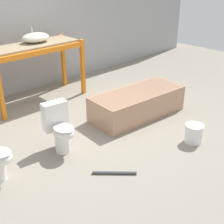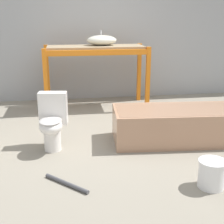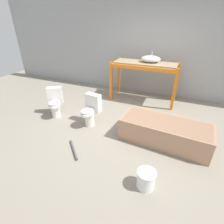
{
  "view_description": "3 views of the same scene",
  "coord_description": "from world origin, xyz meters",
  "px_view_note": "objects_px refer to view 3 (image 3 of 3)",
  "views": [
    {
      "loc": [
        -2.92,
        -3.51,
        2.42
      ],
      "look_at": [
        -0.19,
        -0.66,
        0.54
      ],
      "focal_mm": 50.0,
      "sensor_mm": 36.0,
      "label": 1
    },
    {
      "loc": [
        -0.63,
        -3.98,
        1.63
      ],
      "look_at": [
        -0.11,
        -0.65,
        0.57
      ],
      "focal_mm": 50.0,
      "sensor_mm": 36.0,
      "label": 2
    },
    {
      "loc": [
        0.98,
        -3.22,
        2.18
      ],
      "look_at": [
        -0.12,
        -0.62,
        0.64
      ],
      "focal_mm": 28.0,
      "sensor_mm": 36.0,
      "label": 3
    }
  ],
  "objects_px": {
    "toilet_far": "(90,110)",
    "bathtub_main": "(165,130)",
    "sink_basin": "(151,59)",
    "bucket_white": "(146,179)",
    "toilet_near": "(55,102)"
  },
  "relations": [
    {
      "from": "toilet_far",
      "to": "bathtub_main",
      "type": "bearing_deg",
      "value": 8.4
    },
    {
      "from": "sink_basin",
      "to": "bucket_white",
      "type": "relative_size",
      "value": 1.85
    },
    {
      "from": "sink_basin",
      "to": "toilet_far",
      "type": "bearing_deg",
      "value": -114.67
    },
    {
      "from": "toilet_near",
      "to": "toilet_far",
      "type": "xyz_separation_m",
      "value": [
        0.99,
        -0.03,
        0.0
      ]
    },
    {
      "from": "bathtub_main",
      "to": "bucket_white",
      "type": "distance_m",
      "value": 1.2
    },
    {
      "from": "bathtub_main",
      "to": "toilet_near",
      "type": "distance_m",
      "value": 2.62
    },
    {
      "from": "toilet_near",
      "to": "bucket_white",
      "type": "relative_size",
      "value": 2.48
    },
    {
      "from": "toilet_near",
      "to": "bucket_white",
      "type": "bearing_deg",
      "value": -55.51
    },
    {
      "from": "bathtub_main",
      "to": "toilet_far",
      "type": "height_order",
      "value": "toilet_far"
    },
    {
      "from": "toilet_far",
      "to": "bucket_white",
      "type": "relative_size",
      "value": 2.48
    },
    {
      "from": "bathtub_main",
      "to": "bucket_white",
      "type": "xyz_separation_m",
      "value": [
        -0.08,
        -1.2,
        -0.1
      ]
    },
    {
      "from": "toilet_near",
      "to": "bucket_white",
      "type": "distance_m",
      "value": 2.83
    },
    {
      "from": "sink_basin",
      "to": "toilet_far",
      "type": "xyz_separation_m",
      "value": [
        -0.86,
        -1.88,
        -0.83
      ]
    },
    {
      "from": "bathtub_main",
      "to": "bucket_white",
      "type": "height_order",
      "value": "bathtub_main"
    },
    {
      "from": "toilet_far",
      "to": "bucket_white",
      "type": "distance_m",
      "value": 1.96
    }
  ]
}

